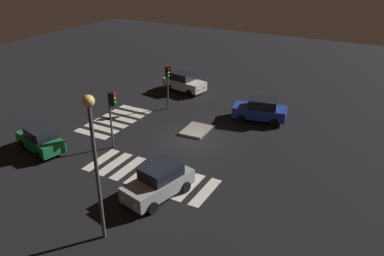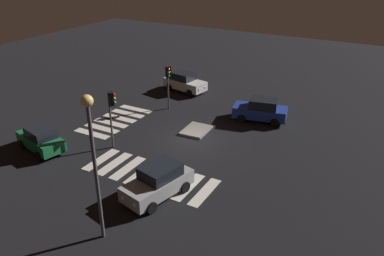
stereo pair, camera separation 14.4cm
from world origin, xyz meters
name	(u,v)px [view 1 (the left image)]	position (x,y,z in m)	size (l,w,h in m)	color
ground_plane	(192,140)	(0.00, 0.00, 0.00)	(80.00, 80.00, 0.00)	black
traffic_island	(196,130)	(-1.49, -0.45, 0.09)	(2.57, 1.98, 0.18)	gray
car_green	(41,139)	(6.62, -8.67, 0.87)	(2.65, 4.33, 1.78)	#196B38
car_white	(184,82)	(-9.24, -5.97, 0.93)	(2.62, 4.55, 1.89)	silver
car_silver	(159,182)	(7.27, 1.78, 0.94)	(4.66, 2.80, 1.92)	#9EA0A5
car_blue	(260,110)	(-5.98, 3.25, 0.95)	(2.72, 4.66, 1.93)	#1E389E
traffic_light_east	(112,106)	(3.72, -4.36, 3.23)	(0.54, 0.53, 4.25)	#47474C
traffic_light_south	(168,77)	(-4.37, -4.78, 3.01)	(0.54, 0.53, 3.96)	#47474C
street_lamp	(94,146)	(11.62, 1.31, 5.22)	(0.56, 0.56, 7.65)	#47474C
crosswalk_near	(115,121)	(0.00, -7.40, 0.01)	(6.45, 3.20, 0.02)	silver
crosswalk_side	(150,175)	(5.68, 0.00, 0.01)	(3.20, 8.75, 0.02)	silver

